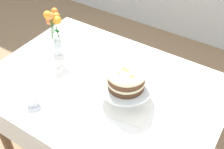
# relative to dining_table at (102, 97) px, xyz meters

# --- Properties ---
(dining_table) EXTENTS (1.40, 1.00, 0.74)m
(dining_table) POSITION_rel_dining_table_xyz_m (0.00, 0.00, 0.00)
(dining_table) COLOR white
(dining_table) RESTS_ON ground
(linen_napkin) EXTENTS (0.36, 0.36, 0.00)m
(linen_napkin) POSITION_rel_dining_table_xyz_m (0.17, -0.01, 0.09)
(linen_napkin) COLOR white
(linen_napkin) RESTS_ON dining_table
(cake_stand) EXTENTS (0.29, 0.29, 0.10)m
(cake_stand) POSITION_rel_dining_table_xyz_m (0.17, -0.01, 0.17)
(cake_stand) COLOR silver
(cake_stand) RESTS_ON linen_napkin
(layer_cake) EXTENTS (0.21, 0.21, 0.11)m
(layer_cake) POSITION_rel_dining_table_xyz_m (0.17, -0.01, 0.24)
(layer_cake) COLOR brown
(layer_cake) RESTS_ON cake_stand
(flower_vase) EXTENTS (0.11, 0.11, 0.33)m
(flower_vase) POSITION_rel_dining_table_xyz_m (-0.43, 0.11, 0.26)
(flower_vase) COLOR silver
(flower_vase) RESTS_ON dining_table
(teacup) EXTENTS (0.12, 0.12, 0.06)m
(teacup) POSITION_rel_dining_table_xyz_m (-0.24, -0.32, 0.11)
(teacup) COLOR white
(teacup) RESTS_ON dining_table
(loose_petal_0) EXTENTS (0.04, 0.03, 0.00)m
(loose_petal_0) POSITION_rel_dining_table_xyz_m (-0.35, -0.29, 0.09)
(loose_petal_0) COLOR pink
(loose_petal_0) RESTS_ON dining_table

